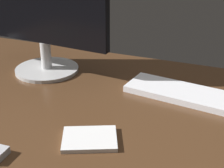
{
  "coord_description": "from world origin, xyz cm",
  "views": [
    {
      "loc": [
        37.81,
        -78.4,
        48.79
      ],
      "look_at": [
        4.97,
        2.65,
        8.0
      ],
      "focal_mm": 54.95,
      "sensor_mm": 36.0,
      "label": 1
    }
  ],
  "objects": [
    {
      "name": "desk",
      "position": [
        0.0,
        0.0,
        1.0
      ],
      "size": [
        140.0,
        84.0,
        2.0
      ],
      "primitive_type": "cube",
      "color": "#4C301C",
      "rests_on": "ground"
    },
    {
      "name": "keyboard",
      "position": [
        25.32,
        14.35,
        2.94
      ],
      "size": [
        39.83,
        17.55,
        1.87
      ],
      "primitive_type": "cube",
      "rotation": [
        0.0,
        0.0,
        -0.13
      ],
      "color": "white",
      "rests_on": "desk"
    },
    {
      "name": "notepad",
      "position": [
        7.23,
        -17.13,
        2.53
      ],
      "size": [
        15.87,
        14.45,
        1.06
      ],
      "primitive_type": "cube",
      "rotation": [
        0.0,
        0.0,
        0.43
      ],
      "color": "white",
      "rests_on": "desk"
    }
  ]
}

